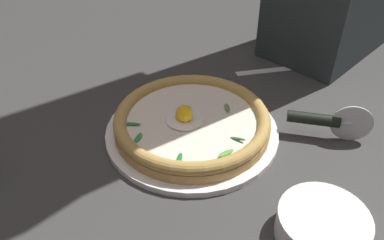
{
  "coord_description": "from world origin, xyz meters",
  "views": [
    {
      "loc": [
        -0.22,
        0.52,
        0.47
      ],
      "look_at": [
        0.03,
        -0.0,
        0.03
      ],
      "focal_mm": 36.5,
      "sensor_mm": 36.0,
      "label": 1
    }
  ],
  "objects": [
    {
      "name": "pizza_plate",
      "position": [
        0.03,
        -0.0,
        0.01
      ],
      "size": [
        0.32,
        0.32,
        0.01
      ],
      "primitive_type": "cylinder",
      "color": "white",
      "rests_on": "ground"
    },
    {
      "name": "pizza_cutter",
      "position": [
        -0.19,
        -0.1,
        0.04
      ],
      "size": [
        0.15,
        0.05,
        0.07
      ],
      "color": "silver",
      "rests_on": "ground"
    },
    {
      "name": "pizza",
      "position": [
        0.03,
        0.0,
        0.03
      ],
      "size": [
        0.29,
        0.29,
        0.05
      ],
      "color": "tan",
      "rests_on": "pizza_plate"
    },
    {
      "name": "side_bowl",
      "position": [
        -0.23,
        0.13,
        0.02
      ],
      "size": [
        0.13,
        0.13,
        0.04
      ],
      "primitive_type": "cylinder",
      "color": "white",
      "rests_on": "ground"
    },
    {
      "name": "table_knife",
      "position": [
        -0.09,
        -0.33,
        0.0
      ],
      "size": [
        0.19,
        0.15,
        0.01
      ],
      "color": "silver",
      "rests_on": "ground"
    },
    {
      "name": "ground_plane",
      "position": [
        0.0,
        0.0,
        -0.01
      ],
      "size": [
        2.4,
        2.4,
        0.03
      ],
      "primitive_type": "cube",
      "color": "#393939",
      "rests_on": "ground"
    }
  ]
}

